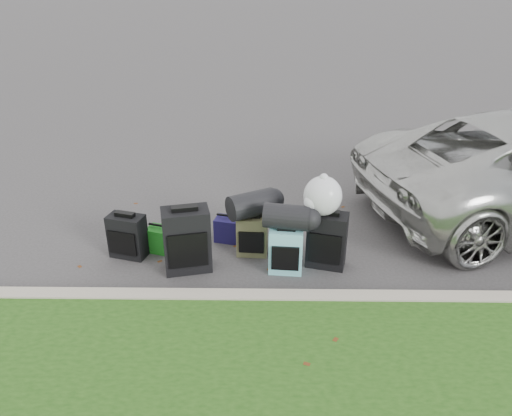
{
  "coord_description": "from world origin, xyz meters",
  "views": [
    {
      "loc": [
        -0.03,
        -5.24,
        3.25
      ],
      "look_at": [
        -0.1,
        0.2,
        0.55
      ],
      "focal_mm": 35.0,
      "sensor_mm": 36.0,
      "label": 1
    }
  ],
  "objects_px": {
    "suitcase_teal": "(286,251)",
    "suitcase_large_black_right": "(327,240)",
    "suitcase_olive": "(252,235)",
    "tote_green": "(160,239)",
    "suitcase_small_black": "(128,236)",
    "suitcase_large_black_left": "(187,240)",
    "tote_navy": "(227,229)"
  },
  "relations": [
    {
      "from": "suitcase_olive",
      "to": "tote_green",
      "type": "relative_size",
      "value": 1.59
    },
    {
      "from": "suitcase_teal",
      "to": "tote_navy",
      "type": "distance_m",
      "value": 1.02
    },
    {
      "from": "suitcase_large_black_right",
      "to": "tote_navy",
      "type": "bearing_deg",
      "value": 169.34
    },
    {
      "from": "suitcase_small_black",
      "to": "suitcase_large_black_right",
      "type": "distance_m",
      "value": 2.39
    },
    {
      "from": "suitcase_olive",
      "to": "suitcase_large_black_right",
      "type": "distance_m",
      "value": 0.91
    },
    {
      "from": "tote_green",
      "to": "suitcase_large_black_right",
      "type": "bearing_deg",
      "value": 8.97
    },
    {
      "from": "suitcase_large_black_left",
      "to": "suitcase_large_black_right",
      "type": "distance_m",
      "value": 1.62
    },
    {
      "from": "suitcase_teal",
      "to": "tote_green",
      "type": "xyz_separation_m",
      "value": [
        -1.54,
        0.43,
        -0.11
      ]
    },
    {
      "from": "suitcase_large_black_left",
      "to": "tote_navy",
      "type": "xyz_separation_m",
      "value": [
        0.41,
        0.68,
        -0.23
      ]
    },
    {
      "from": "suitcase_small_black",
      "to": "tote_green",
      "type": "relative_size",
      "value": 1.7
    },
    {
      "from": "suitcase_large_black_left",
      "to": "tote_green",
      "type": "height_order",
      "value": "suitcase_large_black_left"
    },
    {
      "from": "suitcase_olive",
      "to": "tote_green",
      "type": "xyz_separation_m",
      "value": [
        -1.15,
        0.05,
        -0.09
      ]
    },
    {
      "from": "suitcase_large_black_right",
      "to": "tote_navy",
      "type": "height_order",
      "value": "suitcase_large_black_right"
    },
    {
      "from": "suitcase_small_black",
      "to": "suitcase_teal",
      "type": "height_order",
      "value": "suitcase_teal"
    },
    {
      "from": "suitcase_large_black_left",
      "to": "suitcase_large_black_right",
      "type": "xyz_separation_m",
      "value": [
        1.62,
        0.1,
        -0.05
      ]
    },
    {
      "from": "suitcase_large_black_left",
      "to": "suitcase_teal",
      "type": "height_order",
      "value": "suitcase_large_black_left"
    },
    {
      "from": "suitcase_teal",
      "to": "suitcase_small_black",
      "type": "bearing_deg",
      "value": 175.56
    },
    {
      "from": "suitcase_large_black_left",
      "to": "tote_navy",
      "type": "height_order",
      "value": "suitcase_large_black_left"
    },
    {
      "from": "tote_navy",
      "to": "suitcase_teal",
      "type": "bearing_deg",
      "value": -30.66
    },
    {
      "from": "suitcase_large_black_right",
      "to": "tote_green",
      "type": "xyz_separation_m",
      "value": [
        -2.03,
        0.3,
        -0.18
      ]
    },
    {
      "from": "suitcase_large_black_right",
      "to": "tote_navy",
      "type": "xyz_separation_m",
      "value": [
        -1.21,
        0.57,
        -0.18
      ]
    },
    {
      "from": "suitcase_large_black_right",
      "to": "suitcase_small_black",
      "type": "bearing_deg",
      "value": -169.47
    },
    {
      "from": "suitcase_olive",
      "to": "suitcase_teal",
      "type": "relative_size",
      "value": 0.93
    },
    {
      "from": "suitcase_large_black_left",
      "to": "suitcase_teal",
      "type": "distance_m",
      "value": 1.14
    },
    {
      "from": "suitcase_teal",
      "to": "suitcase_large_black_left",
      "type": "bearing_deg",
      "value": -176.85
    },
    {
      "from": "suitcase_large_black_left",
      "to": "suitcase_olive",
      "type": "xyz_separation_m",
      "value": [
        0.74,
        0.35,
        -0.13
      ]
    },
    {
      "from": "suitcase_large_black_right",
      "to": "suitcase_olive",
      "type": "bearing_deg",
      "value": 179.19
    },
    {
      "from": "tote_navy",
      "to": "suitcase_large_black_left",
      "type": "bearing_deg",
      "value": -107.52
    },
    {
      "from": "tote_green",
      "to": "tote_navy",
      "type": "distance_m",
      "value": 0.87
    },
    {
      "from": "suitcase_large_black_right",
      "to": "suitcase_large_black_left",
      "type": "bearing_deg",
      "value": -161.62
    },
    {
      "from": "suitcase_teal",
      "to": "suitcase_large_black_right",
      "type": "bearing_deg",
      "value": 21.03
    },
    {
      "from": "suitcase_small_black",
      "to": "suitcase_large_black_right",
      "type": "height_order",
      "value": "suitcase_large_black_right"
    }
  ]
}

